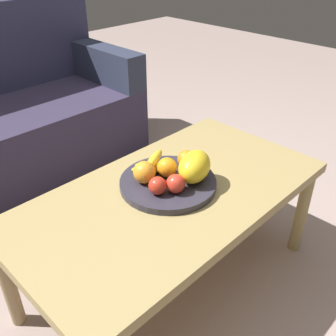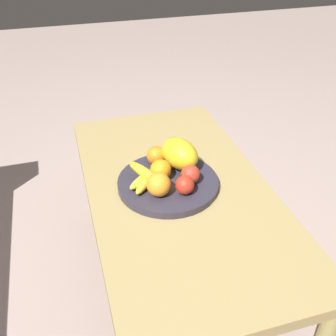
{
  "view_description": "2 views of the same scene",
  "coord_description": "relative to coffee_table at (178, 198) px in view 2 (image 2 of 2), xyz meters",
  "views": [
    {
      "loc": [
        -0.78,
        -0.76,
        1.23
      ],
      "look_at": [
        0.02,
        0.03,
        0.52
      ],
      "focal_mm": 40.85,
      "sensor_mm": 36.0,
      "label": 1
    },
    {
      "loc": [
        -1.02,
        0.34,
        1.27
      ],
      "look_at": [
        0.02,
        0.03,
        0.52
      ],
      "focal_mm": 42.17,
      "sensor_mm": 36.0,
      "label": 2
    }
  ],
  "objects": [
    {
      "name": "apple_left",
      "position": [
        -0.01,
        -0.04,
        0.11
      ],
      "size": [
        0.07,
        0.07,
        0.07
      ],
      "primitive_type": "sphere",
      "color": "red",
      "rests_on": "fruit_bowl"
    },
    {
      "name": "ground_plane",
      "position": [
        0.0,
        0.0,
        -0.4
      ],
      "size": [
        8.0,
        8.0,
        0.0
      ],
      "primitive_type": "plane",
      "color": "#A28D84"
    },
    {
      "name": "orange_front",
      "position": [
        0.03,
        0.05,
        0.11
      ],
      "size": [
        0.07,
        0.07,
        0.07
      ],
      "primitive_type": "sphere",
      "color": "orange",
      "rests_on": "fruit_bowl"
    },
    {
      "name": "coffee_table",
      "position": [
        0.0,
        0.0,
        0.0
      ],
      "size": [
        1.14,
        0.61,
        0.45
      ],
      "color": "#A28B55",
      "rests_on": "ground_plane"
    },
    {
      "name": "orange_right",
      "position": [
        0.13,
        0.04,
        0.11
      ],
      "size": [
        0.07,
        0.07,
        0.07
      ],
      "primitive_type": "sphere",
      "color": "orange",
      "rests_on": "fruit_bowl"
    },
    {
      "name": "melon_large_front",
      "position": [
        0.09,
        -0.03,
        0.13
      ],
      "size": [
        0.18,
        0.16,
        0.11
      ],
      "primitive_type": "ellipsoid",
      "rotation": [
        0.0,
        0.0,
        0.37
      ],
      "color": "yellow",
      "rests_on": "fruit_bowl"
    },
    {
      "name": "orange_left",
      "position": [
        -0.05,
        0.08,
        0.11
      ],
      "size": [
        0.08,
        0.08,
        0.08
      ],
      "primitive_type": "sphere",
      "color": "orange",
      "rests_on": "fruit_bowl"
    },
    {
      "name": "banana_bunch",
      "position": [
        0.02,
        0.11,
        0.1
      ],
      "size": [
        0.16,
        0.14,
        0.06
      ],
      "color": "yellow",
      "rests_on": "fruit_bowl"
    },
    {
      "name": "apple_front",
      "position": [
        -0.06,
        -0.0,
        0.11
      ],
      "size": [
        0.06,
        0.06,
        0.06
      ],
      "primitive_type": "sphere",
      "color": "red",
      "rests_on": "fruit_bowl"
    },
    {
      "name": "fruit_bowl",
      "position": [
        0.02,
        0.03,
        0.06
      ],
      "size": [
        0.35,
        0.35,
        0.03
      ],
      "primitive_type": "cylinder",
      "color": "#302D3A",
      "rests_on": "coffee_table"
    }
  ]
}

